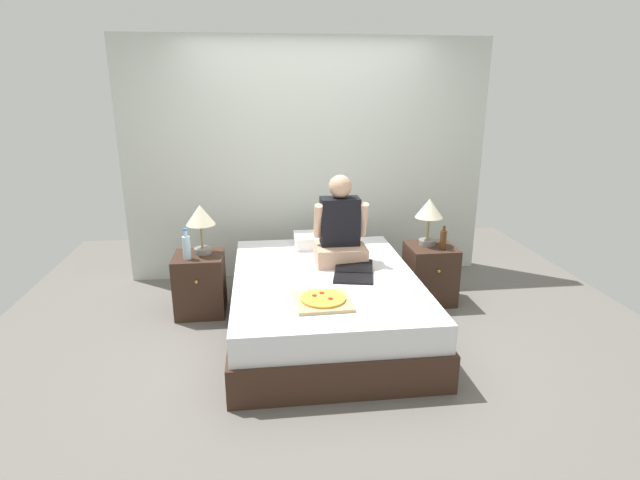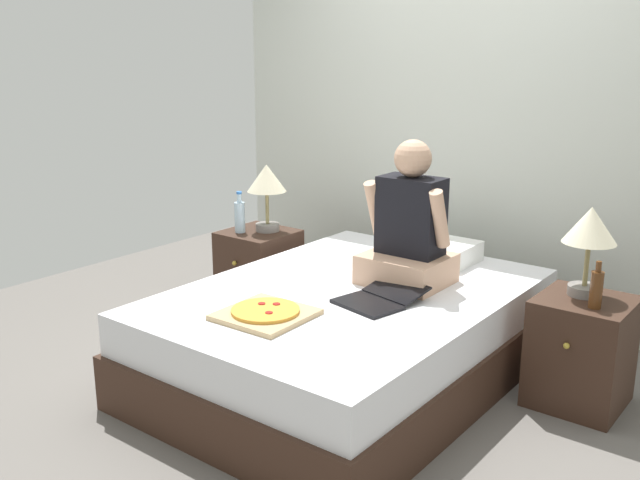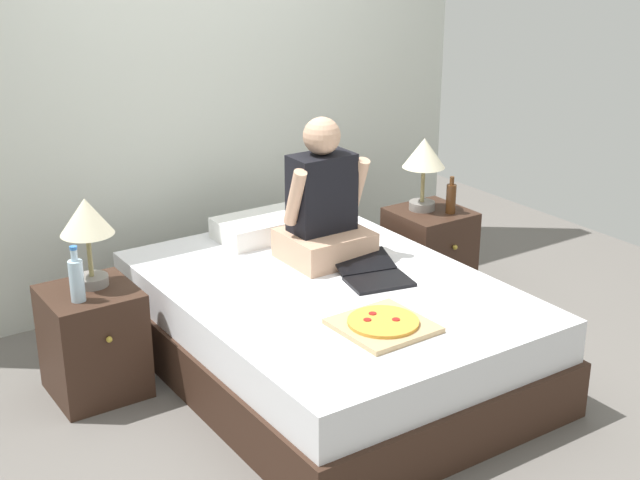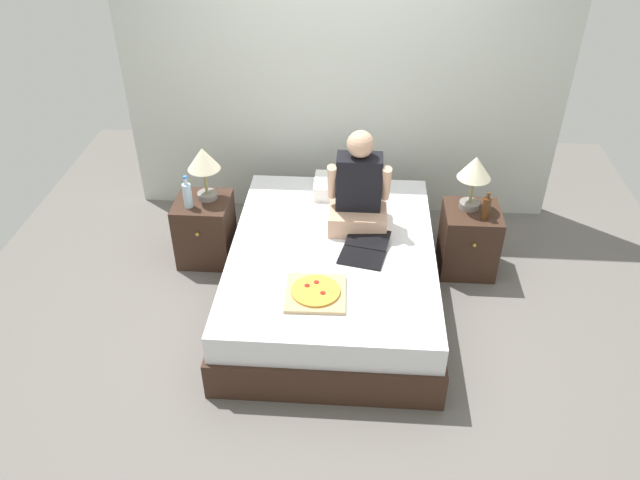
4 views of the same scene
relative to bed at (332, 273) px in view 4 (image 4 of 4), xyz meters
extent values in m
plane|color=#66605B|center=(0.00, 0.00, -0.25)|extent=(5.82, 5.82, 0.00)
cube|color=silver|center=(0.00, 1.42, 1.00)|extent=(3.82, 0.12, 2.50)
cube|color=#382319|center=(0.00, 0.00, -0.10)|extent=(1.55, 2.12, 0.29)
cube|color=white|center=(0.00, 0.00, 0.15)|extent=(1.50, 2.06, 0.22)
cube|color=#382319|center=(-1.09, 0.48, 0.03)|extent=(0.44, 0.44, 0.56)
sphere|color=gold|center=(-1.09, 0.25, 0.14)|extent=(0.03, 0.03, 0.03)
cylinder|color=gray|center=(-1.05, 0.53, 0.33)|extent=(0.16, 0.16, 0.05)
cylinder|color=olive|center=(-1.05, 0.53, 0.47)|extent=(0.02, 0.02, 0.22)
cone|color=beige|center=(-1.05, 0.53, 0.67)|extent=(0.26, 0.26, 0.18)
cylinder|color=silver|center=(-1.17, 0.39, 0.41)|extent=(0.07, 0.07, 0.20)
cylinder|color=silver|center=(-1.17, 0.39, 0.54)|extent=(0.03, 0.03, 0.06)
cylinder|color=blue|center=(-1.17, 0.39, 0.58)|extent=(0.04, 0.04, 0.02)
cube|color=#382319|center=(1.09, 0.48, 0.03)|extent=(0.44, 0.44, 0.56)
sphere|color=gold|center=(1.09, 0.25, 0.14)|extent=(0.03, 0.03, 0.03)
cylinder|color=gray|center=(1.06, 0.53, 0.33)|extent=(0.16, 0.16, 0.05)
cylinder|color=olive|center=(1.06, 0.53, 0.47)|extent=(0.02, 0.02, 0.22)
cone|color=beige|center=(1.06, 0.53, 0.67)|extent=(0.26, 0.26, 0.18)
cylinder|color=#512D14|center=(1.16, 0.38, 0.40)|extent=(0.06, 0.06, 0.18)
cylinder|color=#512D14|center=(1.16, 0.38, 0.51)|extent=(0.03, 0.03, 0.05)
cube|color=white|center=(0.07, 0.78, 0.32)|extent=(0.52, 0.34, 0.12)
cube|color=tan|center=(0.18, 0.30, 0.34)|extent=(0.44, 0.40, 0.16)
cube|color=black|center=(0.18, 0.33, 0.63)|extent=(0.34, 0.20, 0.42)
sphere|color=tan|center=(0.18, 0.33, 0.94)|extent=(0.20, 0.20, 0.20)
cylinder|color=tan|center=(-0.02, 0.28, 0.65)|extent=(0.07, 0.18, 0.32)
cylinder|color=tan|center=(0.38, 0.28, 0.65)|extent=(0.07, 0.18, 0.32)
cube|color=black|center=(0.22, -0.14, 0.26)|extent=(0.36, 0.28, 0.02)
cube|color=black|center=(0.26, 0.06, 0.30)|extent=(0.35, 0.26, 0.06)
cube|color=tan|center=(-0.08, -0.56, 0.27)|extent=(0.41, 0.41, 0.02)
cylinder|color=gold|center=(-0.08, -0.56, 0.29)|extent=(0.33, 0.33, 0.02)
cylinder|color=maroon|center=(-0.14, -0.52, 0.30)|extent=(0.04, 0.04, 0.00)
cylinder|color=maroon|center=(-0.03, -0.59, 0.30)|extent=(0.04, 0.04, 0.00)
cylinder|color=maroon|center=(-0.08, -0.48, 0.30)|extent=(0.04, 0.04, 0.00)
camera|label=1|loc=(-0.51, -3.86, 1.77)|focal=28.00mm
camera|label=2|loc=(2.07, -2.92, 1.50)|focal=40.00mm
camera|label=3|loc=(-2.36, -3.44, 2.06)|focal=50.00mm
camera|label=4|loc=(0.16, -3.75, 2.95)|focal=35.00mm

